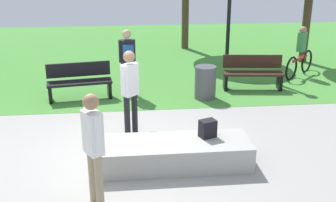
{
  "coord_description": "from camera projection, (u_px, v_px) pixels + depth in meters",
  "views": [
    {
      "loc": [
        0.23,
        -7.08,
        3.59
      ],
      "look_at": [
        1.0,
        0.48,
        0.83
      ],
      "focal_mm": 44.63,
      "sensor_mm": 36.0,
      "label": 1
    }
  ],
  "objects": [
    {
      "name": "ground_plane",
      "position": [
        118.0,
        153.0,
        7.83
      ],
      "size": [
        28.0,
        28.0,
        0.0
      ],
      "primitive_type": "plane",
      "color": "#9E9993"
    },
    {
      "name": "grass_lawn",
      "position": [
        120.0,
        53.0,
        15.37
      ],
      "size": [
        26.6,
        11.85,
        0.01
      ],
      "primitive_type": "cube",
      "color": "#478C38",
      "rests_on": "ground_plane"
    },
    {
      "name": "concrete_ledge",
      "position": [
        174.0,
        153.0,
        7.32
      ],
      "size": [
        2.66,
        0.92,
        0.45
      ],
      "primitive_type": "cube",
      "color": "#A8A59E",
      "rests_on": "ground_plane"
    },
    {
      "name": "backpack_on_ledge",
      "position": [
        208.0,
        129.0,
        7.38
      ],
      "size": [
        0.33,
        0.29,
        0.32
      ],
      "primitive_type": "cube",
      "rotation": [
        0.0,
        0.0,
        3.51
      ],
      "color": "black",
      "rests_on": "concrete_ledge"
    },
    {
      "name": "skater_performing_trick",
      "position": [
        93.0,
        142.0,
        5.91
      ],
      "size": [
        0.33,
        0.39,
        1.75
      ],
      "color": "tan",
      "rests_on": "ground_plane"
    },
    {
      "name": "skater_watching",
      "position": [
        130.0,
        87.0,
        8.27
      ],
      "size": [
        0.37,
        0.37,
        1.76
      ],
      "color": "black",
      "rests_on": "ground_plane"
    },
    {
      "name": "park_bench_far_left",
      "position": [
        79.0,
        80.0,
        10.54
      ],
      "size": [
        1.65,
        0.7,
        0.91
      ],
      "color": "black",
      "rests_on": "ground_plane"
    },
    {
      "name": "park_bench_by_oak",
      "position": [
        253.0,
        72.0,
        11.3
      ],
      "size": [
        1.64,
        0.65,
        0.91
      ],
      "color": "#331E14",
      "rests_on": "ground_plane"
    },
    {
      "name": "trash_bin",
      "position": [
        205.0,
        82.0,
        10.59
      ],
      "size": [
        0.54,
        0.54,
        0.84
      ],
      "primitive_type": "cylinder",
      "color": "#4C4C51",
      "rests_on": "ground_plane"
    },
    {
      "name": "pedestrian_with_backpack",
      "position": [
        127.0,
        56.0,
        10.64
      ],
      "size": [
        0.43,
        0.38,
        1.71
      ],
      "color": "slate",
      "rests_on": "ground_plane"
    },
    {
      "name": "cyclist_on_bicycle",
      "position": [
        300.0,
        55.0,
        12.44
      ],
      "size": [
        1.35,
        1.31,
        1.52
      ],
      "color": "black",
      "rests_on": "ground_plane"
    }
  ]
}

